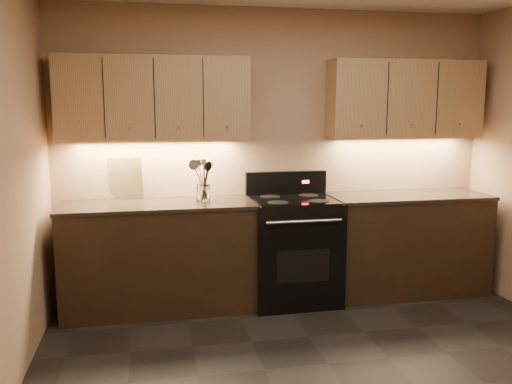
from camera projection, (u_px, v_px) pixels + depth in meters
wall_back at (277, 154)px, 5.00m from camera, size 4.00×0.04×2.60m
counter_left at (159, 256)px, 4.63m from camera, size 1.62×0.62×0.93m
counter_right at (406, 243)px, 5.07m from camera, size 1.46×0.62×0.93m
stove at (293, 248)px, 4.84m from camera, size 0.76×0.68×1.14m
upper_cab_left at (154, 99)px, 4.56m from camera, size 1.60×0.30×0.70m
upper_cab_right at (405, 99)px, 5.00m from camera, size 1.44×0.30×0.70m
outlet_plate at (133, 177)px, 4.77m from camera, size 0.08×0.01×0.12m
utensil_crock at (203, 193)px, 4.65m from camera, size 0.13×0.13×0.15m
cutting_board at (126, 178)px, 4.72m from camera, size 0.31×0.15×0.38m
wooden_spoon at (201, 180)px, 4.62m from camera, size 0.16×0.12×0.35m
black_spoon at (202, 180)px, 4.65m from camera, size 0.12×0.14×0.34m
black_turner at (204, 179)px, 4.60m from camera, size 0.10×0.20×0.38m
steel_spatula at (206, 178)px, 4.64m from camera, size 0.17×0.11×0.37m
steel_skimmer at (208, 180)px, 4.62m from camera, size 0.22×0.13×0.36m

